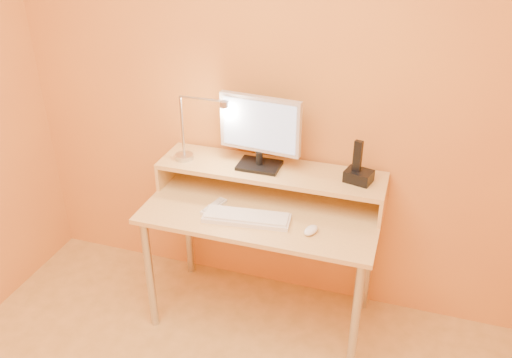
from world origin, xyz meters
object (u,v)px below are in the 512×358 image
(mouse, at_px, (311,230))
(remote_control, at_px, (214,207))
(lamp_base, at_px, (184,156))
(monitor_panel, at_px, (260,124))
(phone_dock, at_px, (359,176))
(keyboard, at_px, (247,218))

(mouse, bearing_deg, remote_control, -168.54)
(lamp_base, xyz_separation_m, mouse, (0.76, -0.26, -0.16))
(lamp_base, distance_m, mouse, 0.82)
(monitor_panel, distance_m, remote_control, 0.49)
(phone_dock, distance_m, remote_control, 0.75)
(lamp_base, bearing_deg, phone_dock, 1.84)
(mouse, bearing_deg, monitor_panel, 158.19)
(phone_dock, relative_size, mouse, 1.37)
(phone_dock, height_order, mouse, phone_dock)
(lamp_base, height_order, phone_dock, phone_dock)
(phone_dock, bearing_deg, mouse, -106.46)
(remote_control, bearing_deg, keyboard, 0.14)
(keyboard, xyz_separation_m, remote_control, (-0.20, 0.05, -0.00))
(lamp_base, relative_size, mouse, 1.06)
(mouse, xyz_separation_m, remote_control, (-0.52, 0.06, -0.01))
(monitor_panel, height_order, phone_dock, monitor_panel)
(monitor_panel, height_order, remote_control, monitor_panel)
(keyboard, height_order, mouse, mouse)
(keyboard, distance_m, mouse, 0.33)
(lamp_base, bearing_deg, mouse, -18.50)
(phone_dock, bearing_deg, monitor_panel, -166.79)
(monitor_panel, xyz_separation_m, phone_dock, (0.52, -0.01, -0.21))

